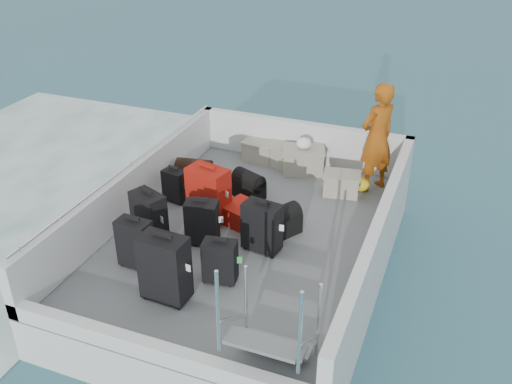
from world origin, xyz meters
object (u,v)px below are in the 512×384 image
Objects in this scene: suitcase_1 at (149,218)px; suitcase_2 at (175,186)px; suitcase_0 at (135,244)px; suitcase_4 at (202,223)px; crate_1 at (281,156)px; suitcase_7 at (262,227)px; passenger at (377,138)px; crate_2 at (303,161)px; suitcase_8 at (248,216)px; crate_0 at (260,152)px; suitcase_3 at (165,269)px; crate_3 at (341,185)px; suitcase_6 at (220,262)px; suitcase_5 at (208,194)px.

suitcase_2 is (-0.20, 1.04, -0.10)m from suitcase_1.
suitcase_0 is at bearing -67.38° from suitcase_2.
crate_1 is (0.19, 2.56, -0.15)m from suitcase_4.
suitcase_0 is 1.58m from suitcase_7.
crate_2 is at bearing -60.48° from passenger.
suitcase_8 is at bearing 59.10° from suitcase_0.
suitcase_2 is 1.87m from crate_0.
suitcase_3 reaches higher than crate_2.
crate_3 is 0.87m from passenger.
suitcase_7 is at bearing 64.98° from suitcase_6.
suitcase_3 is at bearing -112.17° from crate_3.
suitcase_0 is at bearing -109.68° from crate_2.
suitcase_5 is 0.63m from suitcase_8.
suitcase_5 reaches higher than suitcase_2.
suitcase_0 is 3.40m from crate_2.
suitcase_2 is 0.97× the size of crate_0.
crate_3 is (2.23, 1.10, -0.09)m from suitcase_2.
crate_0 is at bearing 81.26° from suitcase_4.
suitcase_4 is 0.88× the size of suitcase_8.
suitcase_0 is 0.92× the size of suitcase_1.
suitcase_7 reaches higher than crate_0.
passenger is (1.66, 3.45, 0.44)m from suitcase_3.
suitcase_1 reaches higher than suitcase_6.
suitcase_0 reaches higher than suitcase_2.
suitcase_2 is at bearing 173.05° from suitcase_5.
suitcase_0 is at bearing -137.19° from suitcase_7.
crate_3 is at bearing 63.26° from suitcase_6.
crate_1 reaches higher than suitcase_8.
suitcase_1 is at bearing -177.46° from suitcase_4.
suitcase_6 is 1.07× the size of crate_3.
suitcase_7 is 2.49m from crate_1.
suitcase_8 is at bearing -84.19° from crate_1.
suitcase_5 is 1.10× the size of suitcase_8.
suitcase_2 reaches higher than crate_3.
suitcase_1 is at bearing 106.37° from suitcase_0.
suitcase_8 is at bearing 14.71° from suitcase_5.
suitcase_3 is 3.71m from crate_1.
suitcase_7 reaches higher than crate_1.
crate_2 is (0.61, 2.45, -0.12)m from suitcase_4.
suitcase_8 is (0.93, 1.37, -0.18)m from suitcase_0.
suitcase_5 is 2.08m from crate_3.
suitcase_6 is 3.10m from crate_2.
suitcase_2 is (-0.33, 1.60, -0.07)m from suitcase_0.
suitcase_3 reaches higher than suitcase_5.
suitcase_0 is 1.29× the size of suitcase_2.
suitcase_1 is 1.23m from suitcase_3.
suitcase_3 reaches higher than suitcase_0.
suitcase_7 is at bearing -12.07° from suitcase_5.
suitcase_0 is at bearing -95.73° from crate_0.
suitcase_1 is (-0.13, 0.56, 0.03)m from suitcase_0.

